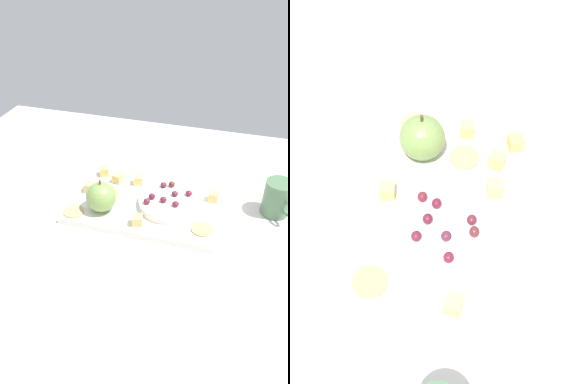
# 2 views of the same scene
# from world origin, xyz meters

# --- Properties ---
(table) EXTENTS (1.47, 1.06, 0.05)m
(table) POSITION_xyz_m (0.00, 0.00, 0.02)
(table) COLOR silver
(table) RESTS_ON ground
(platter) EXTENTS (0.39, 0.24, 0.02)m
(platter) POSITION_xyz_m (0.02, -0.00, 0.06)
(platter) COLOR white
(platter) RESTS_ON table
(serving_dish) EXTENTS (0.17, 0.17, 0.02)m
(serving_dish) POSITION_xyz_m (-0.05, -0.01, 0.08)
(serving_dish) COLOR white
(serving_dish) RESTS_ON platter
(apple_whole) EXTENTS (0.08, 0.08, 0.08)m
(apple_whole) POSITION_xyz_m (0.12, 0.06, 0.11)
(apple_whole) COLOR #7EA050
(apple_whole) RESTS_ON platter
(apple_stem) EXTENTS (0.01, 0.01, 0.01)m
(apple_stem) POSITION_xyz_m (0.12, 0.06, 0.15)
(apple_stem) COLOR brown
(apple_stem) RESTS_ON apple_whole
(cheese_cube_0) EXTENTS (0.03, 0.03, 0.03)m
(cheese_cube_0) POSITION_xyz_m (0.17, -0.10, 0.08)
(cheese_cube_0) COLOR #EDC369
(cheese_cube_0) RESTS_ON platter
(cheese_cube_1) EXTENTS (0.03, 0.03, 0.03)m
(cheese_cube_1) POSITION_xyz_m (-0.15, -0.06, 0.08)
(cheese_cube_1) COLOR #F1D177
(cheese_cube_1) RESTS_ON platter
(cheese_cube_2) EXTENTS (0.03, 0.03, 0.03)m
(cheese_cube_2) POSITION_xyz_m (0.06, -0.08, 0.08)
(cheese_cube_2) COLOR #EFCE78
(cheese_cube_2) RESTS_ON platter
(cheese_cube_3) EXTENTS (0.03, 0.03, 0.03)m
(cheese_cube_3) POSITION_xyz_m (0.12, -0.08, 0.08)
(cheese_cube_3) COLOR #F0C372
(cheese_cube_3) RESTS_ON platter
(cheese_cube_4) EXTENTS (0.03, 0.03, 0.03)m
(cheese_cube_4) POSITION_xyz_m (0.01, 0.09, 0.08)
(cheese_cube_4) COLOR #E3C673
(cheese_cube_4) RESTS_ON platter
(cheese_cube_5) EXTENTS (0.03, 0.03, 0.03)m
(cheese_cube_5) POSITION_xyz_m (0.18, -0.01, 0.08)
(cheese_cube_5) COLOR #E1CF74
(cheese_cube_5) RESTS_ON platter
(cracker_0) EXTENTS (0.05, 0.05, 0.00)m
(cracker_0) POSITION_xyz_m (-0.14, 0.06, 0.07)
(cracker_0) COLOR tan
(cracker_0) RESTS_ON platter
(cracker_1) EXTENTS (0.05, 0.05, 0.00)m
(cracker_1) POSITION_xyz_m (0.13, -0.02, 0.07)
(cracker_1) COLOR tan
(cracker_1) RESTS_ON platter
(cracker_2) EXTENTS (0.05, 0.05, 0.00)m
(cracker_2) POSITION_xyz_m (0.19, 0.09, 0.07)
(cracker_2) COLOR tan
(cracker_2) RESTS_ON platter
(grape_0) EXTENTS (0.02, 0.02, 0.02)m
(grape_0) POSITION_xyz_m (0.01, 0.03, 0.09)
(grape_0) COLOR maroon
(grape_0) RESTS_ON serving_dish
(grape_1) EXTENTS (0.02, 0.02, 0.01)m
(grape_1) POSITION_xyz_m (-0.02, -0.06, 0.09)
(grape_1) COLOR maroon
(grape_1) RESTS_ON serving_dish
(grape_2) EXTENTS (0.02, 0.02, 0.02)m
(grape_2) POSITION_xyz_m (-0.03, 0.01, 0.09)
(grape_2) COLOR maroon
(grape_2) RESTS_ON serving_dish
(grape_3) EXTENTS (0.02, 0.02, 0.01)m
(grape_3) POSITION_xyz_m (-0.07, 0.01, 0.09)
(grape_3) COLOR maroon
(grape_3) RESTS_ON serving_dish
(grape_4) EXTENTS (0.02, 0.02, 0.02)m
(grape_4) POSITION_xyz_m (0.00, 0.00, 0.09)
(grape_4) COLOR maroon
(grape_4) RESTS_ON serving_dish
(grape_5) EXTENTS (0.02, 0.02, 0.02)m
(grape_5) POSITION_xyz_m (-0.09, -0.04, 0.09)
(grape_5) COLOR maroon
(grape_5) RESTS_ON serving_dish
(grape_6) EXTENTS (0.02, 0.02, 0.02)m
(grape_6) POSITION_xyz_m (-0.04, -0.07, 0.09)
(grape_6) COLOR maroon
(grape_6) RESTS_ON serving_dish
(grape_7) EXTENTS (0.02, 0.02, 0.01)m
(grape_7) POSITION_xyz_m (-0.06, -0.03, 0.09)
(grape_7) COLOR #64273D
(grape_7) RESTS_ON serving_dish
(cup) EXTENTS (0.07, 0.10, 0.10)m
(cup) POSITION_xyz_m (-0.32, -0.08, 0.09)
(cup) COLOR #517752
(cup) RESTS_ON table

